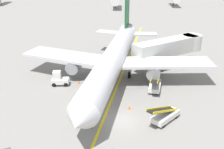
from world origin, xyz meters
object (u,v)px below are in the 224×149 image
at_px(airliner, 113,59).
at_px(safety_cone_nose_left, 129,107).
at_px(jet_bridge, 173,46).
at_px(baggage_tug_near_wing, 59,79).
at_px(belt_loader_forward_hold, 155,85).
at_px(belt_loader_aft_hold, 165,115).
at_px(safety_cone_wingtip_left, 79,82).
at_px(ground_crew_marshaller, 91,121).

distance_m(airliner, safety_cone_nose_left, 9.16).
distance_m(jet_bridge, baggage_tug_near_wing, 18.97).
relative_size(belt_loader_forward_hold, belt_loader_aft_hold, 1.13).
xyz_separation_m(belt_loader_forward_hold, belt_loader_aft_hold, (0.21, -7.93, 0.00)).
xyz_separation_m(baggage_tug_near_wing, safety_cone_wingtip_left, (2.71, 0.54, -0.71)).
height_order(ground_crew_marshaller, safety_cone_wingtip_left, ground_crew_marshaller).
relative_size(belt_loader_forward_hold, safety_cone_nose_left, 11.71).
distance_m(belt_loader_forward_hold, ground_crew_marshaller, 12.35).
height_order(airliner, ground_crew_marshaller, airliner).
distance_m(belt_loader_aft_hold, ground_crew_marshaller, 8.22).
xyz_separation_m(belt_loader_aft_hold, safety_cone_nose_left, (-3.86, 2.56, -0.56)).
xyz_separation_m(baggage_tug_near_wing, ground_crew_marshaller, (5.61, -10.74, -0.02)).
height_order(jet_bridge, belt_loader_aft_hold, jet_bridge).
height_order(jet_bridge, safety_cone_nose_left, jet_bridge).
bearing_deg(ground_crew_marshaller, safety_cone_wingtip_left, 104.41).
bearing_deg(belt_loader_forward_hold, safety_cone_nose_left, -124.14).
distance_m(airliner, baggage_tug_near_wing, 8.25).
bearing_deg(safety_cone_wingtip_left, belt_loader_forward_hold, -9.29).
xyz_separation_m(jet_bridge, belt_loader_forward_hold, (-3.70, -8.84, -2.77)).
distance_m(baggage_tug_near_wing, belt_loader_aft_hold, 16.46).
distance_m(belt_loader_forward_hold, belt_loader_aft_hold, 7.94).
relative_size(jet_bridge, baggage_tug_near_wing, 4.83).
xyz_separation_m(baggage_tug_near_wing, belt_loader_aft_hold, (13.68, -9.15, -0.15)).
height_order(belt_loader_forward_hold, ground_crew_marshaller, belt_loader_forward_hold).
height_order(airliner, safety_cone_wingtip_left, airliner).
xyz_separation_m(jet_bridge, safety_cone_wingtip_left, (-14.46, -7.08, -3.32)).
xyz_separation_m(ground_crew_marshaller, safety_cone_wingtip_left, (-2.90, 11.29, -0.69)).
relative_size(airliner, safety_cone_nose_left, 80.12).
distance_m(baggage_tug_near_wing, safety_cone_nose_left, 11.85).
height_order(airliner, jet_bridge, airliner).
relative_size(ground_crew_marshaller, safety_cone_nose_left, 3.86).
bearing_deg(ground_crew_marshaller, belt_loader_forward_hold, 50.50).
bearing_deg(baggage_tug_near_wing, belt_loader_forward_hold, -5.16).
relative_size(baggage_tug_near_wing, belt_loader_forward_hold, 0.48).
xyz_separation_m(baggage_tug_near_wing, belt_loader_forward_hold, (13.47, -1.22, -0.15)).
relative_size(safety_cone_nose_left, safety_cone_wingtip_left, 1.00).
relative_size(airliner, ground_crew_marshaller, 20.74).
bearing_deg(airliner, jet_bridge, 31.90).
bearing_deg(belt_loader_aft_hold, belt_loader_forward_hold, 91.52).
distance_m(jet_bridge, safety_cone_wingtip_left, 16.44).
bearing_deg(belt_loader_aft_hold, safety_cone_wingtip_left, 138.53).
bearing_deg(safety_cone_nose_left, baggage_tug_near_wing, 146.14).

